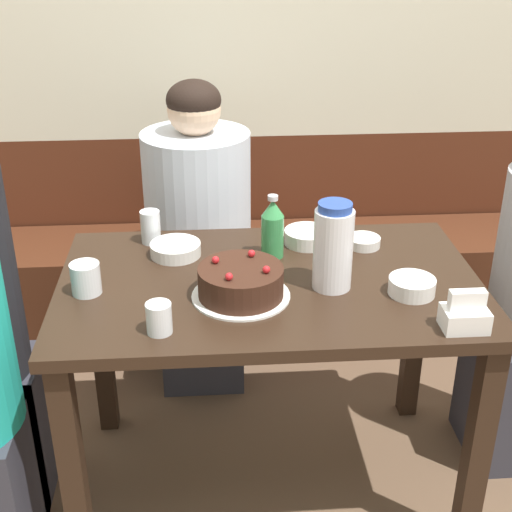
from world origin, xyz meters
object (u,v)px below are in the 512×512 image
(soju_bottle, at_px, (273,228))
(bowl_rice_small, at_px, (176,249))
(water_pitcher, at_px, (333,247))
(person_dark_striped, at_px, (199,240))
(napkin_holder, at_px, (465,315))
(bowl_side_dish, at_px, (412,286))
(bowl_sauce_shallow, at_px, (307,237))
(glass_tumbler_short, at_px, (159,318))
(bench_seat, at_px, (250,290))
(bowl_soup_white, at_px, (363,242))
(glass_shot_small, at_px, (151,227))
(glass_water_tall, at_px, (86,278))
(birthday_cake, at_px, (241,283))

(soju_bottle, bearing_deg, bowl_rice_small, 174.67)
(water_pitcher, bearing_deg, person_dark_striped, 118.59)
(soju_bottle, distance_m, napkin_holder, 0.61)
(soju_bottle, relative_size, bowl_rice_small, 1.28)
(bowl_side_dish, height_order, bowl_sauce_shallow, bowl_side_dish)
(bowl_sauce_shallow, xyz_separation_m, glass_tumbler_short, (-0.43, -0.48, 0.02))
(bench_seat, height_order, bowl_sauce_shallow, bowl_sauce_shallow)
(bowl_soup_white, xyz_separation_m, glass_tumbler_short, (-0.59, -0.44, 0.02))
(bowl_sauce_shallow, bearing_deg, bowl_rice_small, -172.42)
(bowl_sauce_shallow, bearing_deg, bench_seat, 102.85)
(bowl_rice_small, bearing_deg, water_pitcher, -27.90)
(soju_bottle, bearing_deg, water_pitcher, -54.56)
(bowl_sauce_shallow, xyz_separation_m, glass_shot_small, (-0.48, 0.04, 0.03))
(napkin_holder, height_order, bowl_rice_small, napkin_holder)
(water_pitcher, xyz_separation_m, person_dark_striped, (-0.36, 0.67, -0.28))
(glass_tumbler_short, bearing_deg, glass_water_tall, 133.87)
(bowl_soup_white, distance_m, bowl_side_dish, 0.31)
(water_pitcher, xyz_separation_m, napkin_holder, (0.29, -0.24, -0.08))
(bowl_sauce_shallow, distance_m, glass_tumbler_short, 0.64)
(napkin_holder, height_order, bowl_soup_white, napkin_holder)
(water_pitcher, xyz_separation_m, bowl_soup_white, (0.14, 0.25, -0.10))
(bowl_side_dish, distance_m, glass_water_tall, 0.87)
(bowl_soup_white, relative_size, glass_tumbler_short, 1.30)
(napkin_holder, distance_m, glass_tumbler_short, 0.74)
(birthday_cake, xyz_separation_m, glass_shot_small, (-0.26, 0.36, 0.01))
(glass_water_tall, bearing_deg, bowl_sauce_shallow, 22.86)
(soju_bottle, relative_size, napkin_holder, 1.74)
(soju_bottle, relative_size, bowl_side_dish, 1.53)
(bench_seat, bearing_deg, water_pitcher, -79.44)
(soju_bottle, bearing_deg, glass_shot_small, 161.28)
(soju_bottle, distance_m, person_dark_striped, 0.57)
(birthday_cake, height_order, bowl_soup_white, birthday_cake)
(bowl_rice_small, relative_size, bowl_side_dish, 1.20)
(bowl_side_dish, bearing_deg, glass_shot_small, 152.04)
(bowl_side_dish, bearing_deg, birthday_cake, 177.90)
(bench_seat, distance_m, birthday_cake, 1.07)
(bowl_soup_white, distance_m, bowl_sauce_shallow, 0.17)
(glass_tumbler_short, xyz_separation_m, glass_shot_small, (-0.05, 0.52, 0.01))
(bowl_rice_small, relative_size, glass_tumbler_short, 1.90)
(napkin_holder, height_order, bowl_side_dish, napkin_holder)
(glass_tumbler_short, height_order, glass_shot_small, glass_shot_small)
(birthday_cake, distance_m, bowl_sauce_shallow, 0.39)
(bowl_side_dish, bearing_deg, napkin_holder, -66.07)
(bowl_rice_small, height_order, glass_water_tall, glass_water_tall)
(glass_shot_small, bearing_deg, glass_tumbler_short, -84.50)
(birthday_cake, relative_size, glass_tumbler_short, 3.33)
(birthday_cake, distance_m, glass_water_tall, 0.41)
(napkin_holder, relative_size, bowl_soup_white, 1.08)
(bowl_rice_small, distance_m, bowl_side_dish, 0.69)
(bench_seat, relative_size, bowl_rice_small, 18.16)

